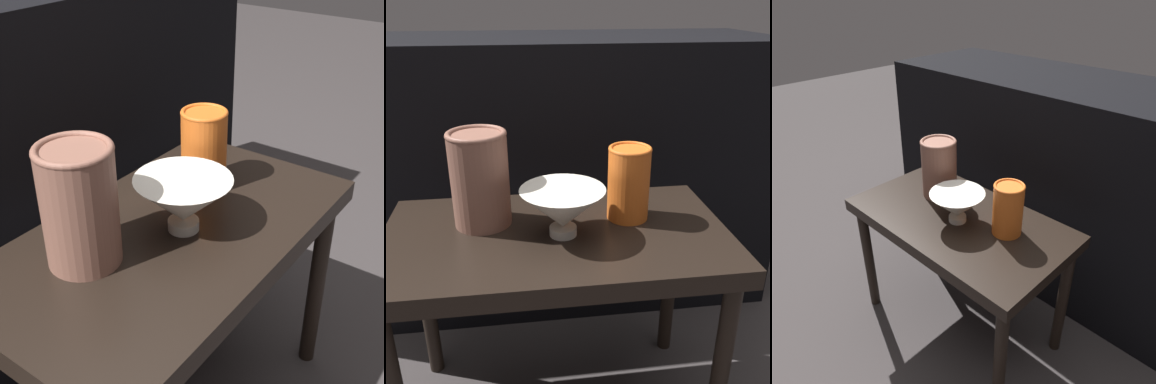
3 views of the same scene
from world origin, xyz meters
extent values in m
cube|color=black|center=(0.00, 0.00, 0.46)|extent=(0.70, 0.39, 0.04)
cylinder|color=black|center=(0.32, -0.16, 0.22)|extent=(0.04, 0.04, 0.44)
cylinder|color=black|center=(0.32, 0.16, 0.22)|extent=(0.04, 0.04, 0.44)
cylinder|color=silver|center=(0.01, -0.02, 0.49)|extent=(0.05, 0.05, 0.02)
cone|color=silver|center=(0.01, -0.02, 0.54)|extent=(0.17, 0.17, 0.08)
cylinder|color=brown|center=(-0.15, 0.06, 0.58)|extent=(0.12, 0.12, 0.19)
torus|color=brown|center=(-0.15, 0.06, 0.68)|extent=(0.12, 0.12, 0.01)
cylinder|color=orange|center=(0.16, 0.04, 0.56)|extent=(0.09, 0.09, 0.15)
torus|color=orange|center=(0.16, 0.04, 0.64)|extent=(0.09, 0.09, 0.01)
camera|label=1|loc=(-0.60, -0.48, 1.00)|focal=50.00mm
camera|label=2|loc=(-0.07, -0.80, 0.92)|focal=42.00mm
camera|label=3|loc=(0.69, -0.69, 1.14)|focal=35.00mm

